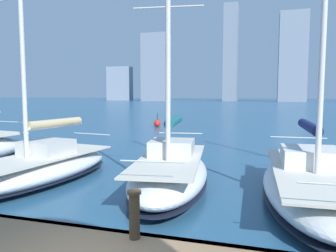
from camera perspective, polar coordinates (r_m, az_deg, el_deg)
The scene contains 6 objects.
city_skyline at distance 165.05m, azimuth 16.66°, elevation 10.03°, with size 172.53×20.32×48.48m.
sailboat_navy at distance 10.92m, azimuth 23.87°, elevation -8.93°, with size 3.16×8.07×11.94m.
sailboat_teal at distance 11.26m, azimuth 0.42°, elevation -7.87°, with size 3.35×6.93×9.19m.
sailboat_tan at distance 13.22m, azimuth -21.46°, elevation -6.54°, with size 3.53×7.45×10.30m.
mooring_post at distance 6.27m, azimuth -5.86°, elevation -14.95°, with size 0.26×0.26×0.91m.
channel_buoy at distance 33.19m, azimuth -1.89°, elevation 0.47°, with size 0.70×0.70×1.40m.
Camera 1 is at (-2.72, 4.32, 3.26)m, focal length 35.00 mm.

